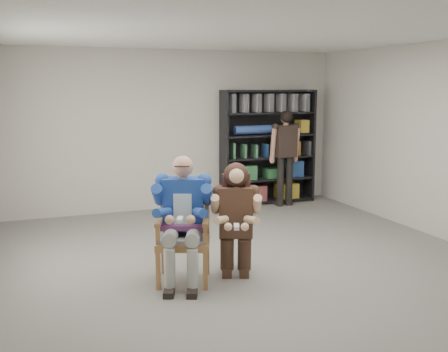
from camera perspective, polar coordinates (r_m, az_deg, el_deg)
name	(u,v)px	position (r m, az deg, el deg)	size (l,w,h in m)	color
room_shell	(259,153)	(6.06, 3.79, 2.48)	(6.00, 7.00, 2.80)	beige
floor	(257,269)	(6.39, 3.65, -10.07)	(6.00, 7.00, 0.01)	slate
armchair	(183,234)	(5.85, -4.45, -6.31)	(0.64, 0.62, 1.10)	#A0683D
seated_man	(183,219)	(5.80, -4.47, -4.74)	(0.62, 0.86, 1.43)	navy
kneeling_woman	(236,223)	(5.89, 1.31, -5.10)	(0.55, 0.88, 1.31)	#3E291D
bookshelf	(268,147)	(9.77, 4.82, 3.16)	(1.80, 0.38, 2.10)	black
standing_man	(285,159)	(9.55, 6.67, 1.87)	(0.54, 0.30, 1.73)	black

